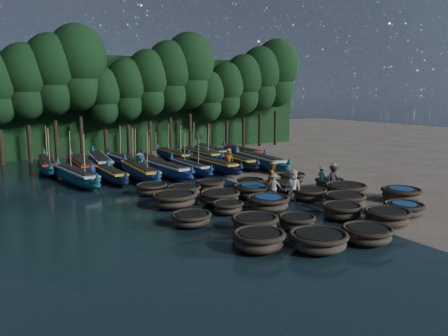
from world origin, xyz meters
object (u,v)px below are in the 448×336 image
coracle_3 (387,217)px  long_boat_1 (76,176)px  coracle_2 (367,234)px  fisherman_3 (334,177)px  long_boat_5 (190,167)px  coracle_24 (292,178)px  coracle_10 (191,219)px  coracle_17 (253,190)px  coracle_23 (250,183)px  coracle_8 (345,200)px  coracle_18 (286,186)px  coracle_14 (346,190)px  long_boat_12 (125,161)px  long_boat_16 (211,152)px  long_boat_4 (165,169)px  fisherman_6 (229,158)px  coracle_9 (401,194)px  coracle_19 (330,183)px  coracle_22 (210,185)px  coracle_21 (184,191)px  coracle_13 (309,194)px  coracle_15 (174,199)px  fisherman_2 (273,175)px  fisherman_0 (293,185)px  long_boat_17 (243,152)px  fisherman_5 (140,165)px  long_boat_3 (140,171)px  coracle_16 (220,197)px  long_boat_2 (109,174)px  coracle_4 (404,209)px  long_boat_13 (152,161)px  long_boat_9 (47,165)px  coracle_20 (151,189)px  fisherman_4 (274,187)px  fisherman_1 (322,177)px  coracle_1 (318,241)px  coracle_12 (268,203)px  long_boat_11 (100,162)px  long_boat_14 (173,155)px

coracle_3 → long_boat_1: long_boat_1 is taller
coracle_2 → fisherman_3: 9.97m
long_boat_5 → coracle_24: bearing=-59.5°
coracle_10 → long_boat_1: 13.10m
coracle_17 → coracle_23: size_ratio=1.42×
coracle_2 → coracle_10: coracle_2 is taller
coracle_8 → coracle_18: bearing=93.6°
coracle_14 → long_boat_12: long_boat_12 is taller
long_boat_5 → long_boat_16: size_ratio=0.82×
long_boat_4 → fisherman_6: 5.91m
coracle_9 → coracle_19: (-1.40, 4.45, -0.04)m
coracle_22 → coracle_2: bearing=-85.7°
coracle_21 → coracle_8: bearing=-46.4°
coracle_13 → coracle_22: coracle_13 is taller
coracle_13 → long_boat_5: size_ratio=0.30×
coracle_15 → coracle_22: size_ratio=1.47×
coracle_24 → coracle_18: bearing=-137.5°
fisherman_2 → fisherman_6: 8.41m
coracle_23 → fisherman_0: fisherman_0 is taller
long_boat_17 → fisherman_5: (-11.98, -4.11, 0.35)m
long_boat_3 → coracle_16: bearing=-79.0°
coracle_19 → coracle_24: bearing=108.2°
coracle_19 → coracle_13: bearing=-153.1°
coracle_9 → long_boat_2: long_boat_2 is taller
coracle_4 → coracle_24: bearing=87.5°
coracle_16 → long_boat_13: long_boat_13 is taller
coracle_10 → long_boat_9: bearing=100.5°
long_boat_9 → long_boat_17: long_boat_9 is taller
coracle_18 → coracle_23: 2.46m
coracle_10 → coracle_13: coracle_13 is taller
coracle_18 → coracle_20: (-7.73, 3.51, 0.02)m
long_boat_17 → fisherman_5: size_ratio=4.19×
coracle_22 → long_boat_9: long_boat_9 is taller
long_boat_4 → long_boat_9: 9.95m
coracle_16 → long_boat_16: (8.19, 16.01, 0.16)m
coracle_17 → fisherman_4: fisherman_4 is taller
coracle_16 → long_boat_17: long_boat_17 is taller
long_boat_4 → fisherman_2: size_ratio=4.24×
coracle_10 → fisherman_3: 11.43m
long_boat_4 → fisherman_1: 11.89m
coracle_1 → coracle_12: coracle_12 is taller
long_boat_11 → fisherman_3: (10.79, -16.01, 0.30)m
coracle_9 → fisherman_3: bearing=111.7°
coracle_15 → long_boat_12: size_ratio=0.34×
coracle_4 → long_boat_14: size_ratio=0.26×
coracle_10 → long_boat_12: size_ratio=0.27×
long_boat_13 → long_boat_4: bearing=-91.8°
coracle_17 → long_boat_16: 16.74m
coracle_13 → long_boat_17: (5.95, 16.44, 0.13)m
coracle_16 → long_boat_1: size_ratio=0.28×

